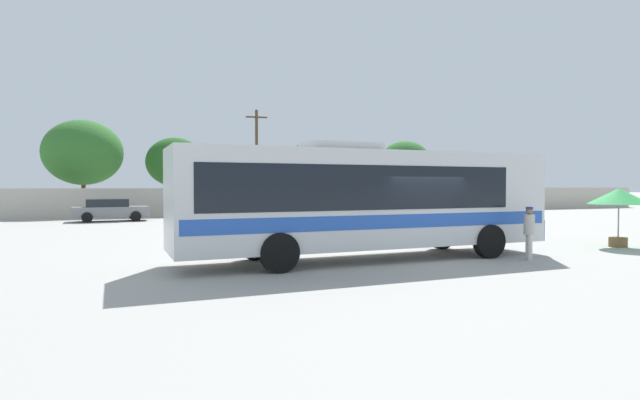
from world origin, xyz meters
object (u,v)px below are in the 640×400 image
at_px(utility_pole_near, 257,159).
at_px(parked_car_second_silver, 209,208).
at_px(roadside_tree_right, 405,163).
at_px(vendor_umbrella_near_gate_green, 619,197).
at_px(roadside_tree_midright, 312,164).
at_px(coach_bus_silver_blue, 363,198).
at_px(attendant_by_bus_door, 529,230).
at_px(roadside_tree_left, 83,153).
at_px(roadside_tree_midleft, 175,162).
at_px(parked_car_third_maroon, 286,206).
at_px(parked_car_leftmost_grey, 110,209).

bearing_deg(utility_pole_near, parked_car_second_silver, -125.29).
bearing_deg(roadside_tree_right, vendor_umbrella_near_gate_green, -104.86).
bearing_deg(roadside_tree_right, roadside_tree_midright, 175.44).
relative_size(coach_bus_silver_blue, roadside_tree_right, 1.83).
xyz_separation_m(attendant_by_bus_door, roadside_tree_left, (-14.85, 30.35, 3.86)).
distance_m(attendant_by_bus_door, parked_car_second_silver, 23.27).
height_order(vendor_umbrella_near_gate_green, roadside_tree_midleft, roadside_tree_midleft).
distance_m(parked_car_second_silver, roadside_tree_left, 12.26).
height_order(attendant_by_bus_door, vendor_umbrella_near_gate_green, vendor_umbrella_near_gate_green).
bearing_deg(roadside_tree_right, attendant_by_bus_door, -113.45).
height_order(coach_bus_silver_blue, parked_car_third_maroon, coach_bus_silver_blue).
height_order(utility_pole_near, roadside_tree_midright, utility_pole_near).
bearing_deg(roadside_tree_left, utility_pole_near, -4.42).
bearing_deg(coach_bus_silver_blue, roadside_tree_left, 109.54).
distance_m(vendor_umbrella_near_gate_green, parked_car_second_silver, 24.14).
xyz_separation_m(parked_car_second_silver, roadside_tree_left, (-8.37, 8.00, 4.01)).
xyz_separation_m(coach_bus_silver_blue, roadside_tree_right, (17.66, 28.09, 2.48)).
bearing_deg(parked_car_third_maroon, utility_pole_near, 94.40).
bearing_deg(vendor_umbrella_near_gate_green, attendant_by_bus_door, -165.97).
bearing_deg(parked_car_second_silver, parked_car_third_maroon, 1.04).
bearing_deg(parked_car_third_maroon, parked_car_leftmost_grey, -179.03).
relative_size(parked_car_third_maroon, roadside_tree_left, 0.62).
distance_m(parked_car_second_silver, parked_car_third_maroon, 5.46).
xyz_separation_m(vendor_umbrella_near_gate_green, roadside_tree_midright, (-1.51, 29.24, 2.36)).
distance_m(attendant_by_bus_door, vendor_umbrella_near_gate_green, 5.62).
bearing_deg(roadside_tree_midright, vendor_umbrella_near_gate_green, -87.05).
relative_size(roadside_tree_left, roadside_tree_midright, 1.17).
relative_size(coach_bus_silver_blue, roadside_tree_left, 1.63).
xyz_separation_m(coach_bus_silver_blue, vendor_umbrella_near_gate_green, (10.09, -0.42, -0.06)).
bearing_deg(attendant_by_bus_door, parked_car_second_silver, 106.15).
bearing_deg(utility_pole_near, roadside_tree_left, 175.58).
distance_m(parked_car_leftmost_grey, roadside_tree_midright, 18.82).
distance_m(parked_car_third_maroon, roadside_tree_right, 16.20).
xyz_separation_m(attendant_by_bus_door, roadside_tree_right, (12.95, 29.86, 3.44)).
distance_m(parked_car_leftmost_grey, parked_car_third_maroon, 11.63).
bearing_deg(vendor_umbrella_near_gate_green, roadside_tree_right, 75.14).
xyz_separation_m(parked_car_third_maroon, roadside_tree_right, (13.96, 7.42, 3.54)).
relative_size(parked_car_leftmost_grey, roadside_tree_right, 0.71).
distance_m(parked_car_leftmost_grey, roadside_tree_right, 26.94).
height_order(utility_pole_near, roadside_tree_right, utility_pole_near).
height_order(attendant_by_bus_door, roadside_tree_midleft, roadside_tree_midleft).
xyz_separation_m(parked_car_leftmost_grey, roadside_tree_midleft, (4.66, 8.93, 3.44)).
bearing_deg(parked_car_second_silver, roadside_tree_left, 136.30).
relative_size(vendor_umbrella_near_gate_green, roadside_tree_midright, 0.35).
height_order(parked_car_second_silver, roadside_tree_midright, roadside_tree_midright).
bearing_deg(roadside_tree_left, parked_car_second_silver, -43.70).
bearing_deg(parked_car_second_silver, roadside_tree_right, 21.15).
distance_m(utility_pole_near, roadside_tree_right, 14.50).
bearing_deg(coach_bus_silver_blue, roadside_tree_midright, 73.42).
height_order(attendant_by_bus_door, parked_car_third_maroon, attendant_by_bus_door).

